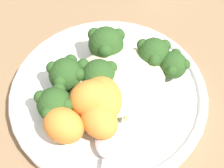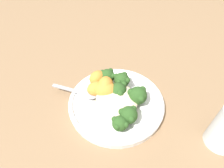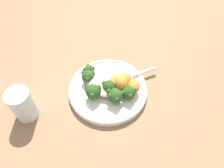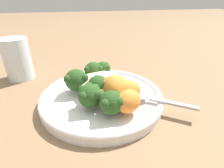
% 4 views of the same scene
% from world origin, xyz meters
% --- Properties ---
extents(ground_plane, '(4.00, 4.00, 0.00)m').
position_xyz_m(ground_plane, '(0.00, 0.00, 0.00)').
color(ground_plane, '#846647').
extents(plate, '(0.24, 0.24, 0.02)m').
position_xyz_m(plate, '(-0.02, 0.01, 0.01)').
color(plate, white).
rests_on(plate, ground_plane).
extents(quinoa_mound, '(0.11, 0.10, 0.03)m').
position_xyz_m(quinoa_mound, '(-0.03, 0.01, 0.04)').
color(quinoa_mound, beige).
rests_on(quinoa_mound, plate).
extents(broccoli_stalk_0, '(0.12, 0.04, 0.03)m').
position_xyz_m(broccoli_stalk_0, '(-0.08, 0.03, 0.04)').
color(broccoli_stalk_0, '#9EBC66').
rests_on(broccoli_stalk_0, plate).
extents(broccoli_stalk_1, '(0.10, 0.07, 0.04)m').
position_xyz_m(broccoli_stalk_1, '(-0.07, 0.01, 0.04)').
color(broccoli_stalk_1, '#9EBC66').
rests_on(broccoli_stalk_1, plate).
extents(broccoli_stalk_2, '(0.06, 0.12, 0.04)m').
position_xyz_m(broccoli_stalk_2, '(-0.04, -0.03, 0.04)').
color(broccoli_stalk_2, '#9EBC66').
rests_on(broccoli_stalk_2, plate).
extents(broccoli_stalk_3, '(0.04, 0.08, 0.04)m').
position_xyz_m(broccoli_stalk_3, '(-0.01, 0.00, 0.04)').
color(broccoli_stalk_3, '#9EBC66').
rests_on(broccoli_stalk_3, plate).
extents(broccoli_stalk_4, '(0.08, 0.10, 0.04)m').
position_xyz_m(broccoli_stalk_4, '(0.02, -0.01, 0.04)').
color(broccoli_stalk_4, '#9EBC66').
rests_on(broccoli_stalk_4, plate).
extents(broccoli_stalk_5, '(0.11, 0.06, 0.04)m').
position_xyz_m(broccoli_stalk_5, '(0.04, 0.01, 0.04)').
color(broccoli_stalk_5, '#9EBC66').
rests_on(broccoli_stalk_5, plate).
extents(sweet_potato_chunk_0, '(0.04, 0.05, 0.04)m').
position_xyz_m(sweet_potato_chunk_0, '(0.01, 0.05, 0.04)').
color(sweet_potato_chunk_0, orange).
rests_on(sweet_potato_chunk_0, plate).
extents(sweet_potato_chunk_1, '(0.05, 0.06, 0.04)m').
position_xyz_m(sweet_potato_chunk_1, '(0.05, 0.04, 0.04)').
color(sweet_potato_chunk_1, orange).
rests_on(sweet_potato_chunk_1, plate).
extents(sweet_potato_chunk_2, '(0.06, 0.06, 0.05)m').
position_xyz_m(sweet_potato_chunk_2, '(0.01, 0.03, 0.05)').
color(sweet_potato_chunk_2, orange).
rests_on(sweet_potato_chunk_2, plate).
extents(sweet_potato_chunk_3, '(0.06, 0.07, 0.04)m').
position_xyz_m(sweet_potato_chunk_3, '(0.00, 0.03, 0.04)').
color(sweet_potato_chunk_3, orange).
rests_on(sweet_potato_chunk_3, plate).
extents(spoon, '(0.09, 0.12, 0.01)m').
position_xyz_m(spoon, '(0.02, 0.08, 0.03)').
color(spoon, '#A3A3A8').
rests_on(spoon, plate).
extents(water_glass, '(0.06, 0.06, 0.10)m').
position_xyz_m(water_glass, '(-0.18, -0.18, 0.05)').
color(water_glass, silver).
rests_on(water_glass, ground_plane).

